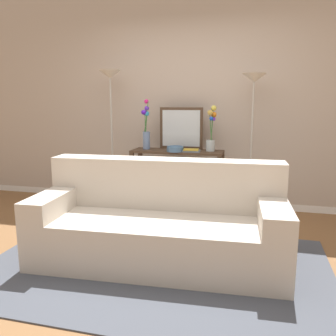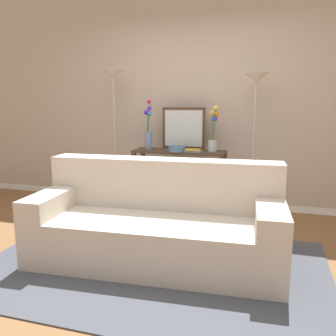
% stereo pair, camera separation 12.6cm
% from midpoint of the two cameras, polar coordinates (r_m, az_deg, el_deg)
% --- Properties ---
extents(ground_plane, '(16.00, 16.00, 0.02)m').
position_cam_midpoint_polar(ground_plane, '(3.21, -3.53, -15.19)').
color(ground_plane, brown).
extents(back_wall, '(12.00, 0.15, 2.97)m').
position_cam_midpoint_polar(back_wall, '(4.76, 3.55, 11.72)').
color(back_wall, white).
rests_on(back_wall, ground).
extents(area_rug, '(2.91, 1.88, 0.01)m').
position_cam_midpoint_polar(area_rug, '(3.10, -3.27, -15.86)').
color(area_rug, '#474C56').
rests_on(area_rug, ground).
extents(couch, '(2.20, 0.99, 0.88)m').
position_cam_midpoint_polar(couch, '(3.12, -2.50, -9.49)').
color(couch, beige).
rests_on(couch, ground).
extents(console_table, '(1.15, 0.38, 0.80)m').
position_cam_midpoint_polar(console_table, '(4.44, 0.70, -0.30)').
color(console_table, '#473323').
rests_on(console_table, ground).
extents(floor_lamp_left, '(0.28, 0.28, 1.80)m').
position_cam_midpoint_polar(floor_lamp_left, '(4.69, -10.14, 10.79)').
color(floor_lamp_left, '#B7B2A8').
rests_on(floor_lamp_left, ground).
extents(floor_lamp_right, '(0.28, 0.28, 1.72)m').
position_cam_midpoint_polar(floor_lamp_right, '(4.27, 12.93, 9.92)').
color(floor_lamp_right, '#B7B2A8').
rests_on(floor_lamp_right, ground).
extents(wall_mirror, '(0.56, 0.02, 0.53)m').
position_cam_midpoint_polar(wall_mirror, '(4.52, 1.36, 6.52)').
color(wall_mirror, '#473323').
rests_on(wall_mirror, console_table).
extents(vase_tall_flowers, '(0.11, 0.11, 0.64)m').
position_cam_midpoint_polar(vase_tall_flowers, '(4.51, -4.40, 6.41)').
color(vase_tall_flowers, '#6B84AD').
rests_on(vase_tall_flowers, console_table).
extents(vase_short_flowers, '(0.12, 0.13, 0.56)m').
position_cam_midpoint_polar(vase_short_flowers, '(4.33, 6.28, 5.83)').
color(vase_short_flowers, silver).
rests_on(vase_short_flowers, console_table).
extents(fruit_bowl, '(0.21, 0.21, 0.07)m').
position_cam_midpoint_polar(fruit_bowl, '(4.28, 0.34, 3.15)').
color(fruit_bowl, '#4C7093').
rests_on(fruit_bowl, console_table).
extents(book_stack, '(0.22, 0.16, 0.04)m').
position_cam_midpoint_polar(book_stack, '(4.26, 2.99, 2.88)').
color(book_stack, slate).
rests_on(book_stack, console_table).
extents(book_row_under_console, '(0.43, 0.18, 0.13)m').
position_cam_midpoint_polar(book_row_under_console, '(4.62, -2.45, -6.11)').
color(book_row_under_console, '#BC3328').
rests_on(book_row_under_console, ground).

